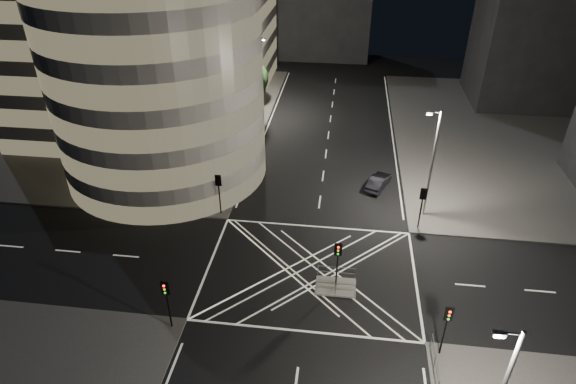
# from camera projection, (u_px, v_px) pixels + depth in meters

# --- Properties ---
(ground) EXTENTS (120.00, 120.00, 0.00)m
(ground) POSITION_uv_depth(u_px,v_px,m) (311.00, 272.00, 37.28)
(ground) COLOR black
(ground) RESTS_ON ground
(sidewalk_far_left) EXTENTS (42.00, 42.00, 0.15)m
(sidewalk_far_left) POSITION_uv_depth(u_px,v_px,m) (108.00, 116.00, 63.08)
(sidewalk_far_left) COLOR #484744
(sidewalk_far_left) RESTS_ON ground
(sidewalk_far_right) EXTENTS (42.00, 42.00, 0.15)m
(sidewalk_far_right) POSITION_uv_depth(u_px,v_px,m) (574.00, 141.00, 56.86)
(sidewalk_far_right) COLOR #484744
(sidewalk_far_right) RESTS_ON ground
(central_island) EXTENTS (3.00, 2.00, 0.15)m
(central_island) POSITION_uv_depth(u_px,v_px,m) (336.00, 287.00, 35.77)
(central_island) COLOR slate
(central_island) RESTS_ON ground
(office_tower_curved) EXTENTS (30.00, 29.00, 27.20)m
(office_tower_curved) POSITION_uv_depth(u_px,v_px,m) (125.00, 36.00, 48.59)
(office_tower_curved) COLOR gray
(office_tower_curved) RESTS_ON sidewalk_far_left
(office_block_rear) EXTENTS (24.00, 16.00, 22.00)m
(office_block_rear) POSITION_uv_depth(u_px,v_px,m) (185.00, 6.00, 69.10)
(office_block_rear) COLOR gray
(office_block_rear) RESTS_ON sidewalk_far_left
(building_right_far) EXTENTS (14.00, 12.00, 15.00)m
(building_right_far) POSITION_uv_depth(u_px,v_px,m) (532.00, 46.00, 64.12)
(building_right_far) COLOR black
(building_right_far) RESTS_ON sidewalk_far_right
(building_far_end) EXTENTS (18.00, 8.00, 18.00)m
(building_far_end) POSITION_uv_depth(u_px,v_px,m) (318.00, 3.00, 81.78)
(building_far_end) COLOR black
(building_far_end) RESTS_ON ground
(tree_a) EXTENTS (3.92, 3.92, 6.34)m
(tree_a) POSITION_uv_depth(u_px,v_px,m) (205.00, 161.00, 43.75)
(tree_a) COLOR black
(tree_a) RESTS_ON sidewalk_far_left
(tree_b) EXTENTS (5.16, 5.16, 7.37)m
(tree_b) POSITION_uv_depth(u_px,v_px,m) (221.00, 130.00, 48.63)
(tree_b) COLOR black
(tree_b) RESTS_ON sidewalk_far_left
(tree_c) EXTENTS (4.27, 4.27, 7.38)m
(tree_c) POSITION_uv_depth(u_px,v_px,m) (234.00, 104.00, 53.41)
(tree_c) COLOR black
(tree_c) RESTS_ON sidewalk_far_left
(tree_d) EXTENTS (5.19, 5.19, 7.90)m
(tree_d) POSITION_uv_depth(u_px,v_px,m) (245.00, 86.00, 58.47)
(tree_d) COLOR black
(tree_d) RESTS_ON sidewalk_far_left
(tree_e) EXTENTS (3.78, 3.78, 6.02)m
(tree_e) POSITION_uv_depth(u_px,v_px,m) (254.00, 78.00, 64.08)
(tree_e) COLOR black
(tree_e) RESTS_ON sidewalk_far_left
(traffic_signal_fl) EXTENTS (0.55, 0.22, 4.00)m
(traffic_signal_fl) POSITION_uv_depth(u_px,v_px,m) (219.00, 187.00, 42.41)
(traffic_signal_fl) COLOR black
(traffic_signal_fl) RESTS_ON sidewalk_far_left
(traffic_signal_nl) EXTENTS (0.55, 0.22, 4.00)m
(traffic_signal_nl) POSITION_uv_depth(u_px,v_px,m) (166.00, 296.00, 30.96)
(traffic_signal_nl) COLOR black
(traffic_signal_nl) RESTS_ON sidewalk_near_left
(traffic_signal_fr) EXTENTS (0.55, 0.22, 4.00)m
(traffic_signal_fr) POSITION_uv_depth(u_px,v_px,m) (422.00, 201.00, 40.52)
(traffic_signal_fr) COLOR black
(traffic_signal_fr) RESTS_ON sidewalk_far_right
(traffic_signal_nr) EXTENTS (0.55, 0.22, 4.00)m
(traffic_signal_nr) POSITION_uv_depth(u_px,v_px,m) (447.00, 322.00, 29.07)
(traffic_signal_nr) COLOR black
(traffic_signal_nr) RESTS_ON sidewalk_near_right
(traffic_signal_island) EXTENTS (0.55, 0.22, 4.00)m
(traffic_signal_island) POSITION_uv_depth(u_px,v_px,m) (338.00, 257.00, 34.26)
(traffic_signal_island) COLOR black
(traffic_signal_island) RESTS_ON central_island
(street_lamp_left_near) EXTENTS (1.25, 0.25, 10.00)m
(street_lamp_left_near) POSITION_uv_depth(u_px,v_px,m) (224.00, 135.00, 45.47)
(street_lamp_left_near) COLOR slate
(street_lamp_left_near) RESTS_ON sidewalk_far_left
(street_lamp_left_far) EXTENTS (1.25, 0.25, 10.00)m
(street_lamp_left_far) POSITION_uv_depth(u_px,v_px,m) (258.00, 74.00, 60.62)
(street_lamp_left_far) COLOR slate
(street_lamp_left_far) RESTS_ON sidewalk_far_left
(street_lamp_right_far) EXTENTS (1.25, 0.25, 10.00)m
(street_lamp_right_far) POSITION_uv_depth(u_px,v_px,m) (432.00, 162.00, 40.92)
(street_lamp_right_far) COLOR slate
(street_lamp_right_far) RESTS_ON sidewalk_far_right
(railing_island_south) EXTENTS (2.80, 0.06, 1.10)m
(railing_island_south) POSITION_uv_depth(u_px,v_px,m) (335.00, 289.00, 34.68)
(railing_island_south) COLOR slate
(railing_island_south) RESTS_ON central_island
(railing_island_north) EXTENTS (2.80, 0.06, 1.10)m
(railing_island_north) POSITION_uv_depth(u_px,v_px,m) (337.00, 272.00, 36.19)
(railing_island_north) COLOR slate
(railing_island_north) RESTS_ON central_island
(sedan) EXTENTS (2.81, 4.28, 1.33)m
(sedan) POSITION_uv_depth(u_px,v_px,m) (378.00, 182.00, 47.61)
(sedan) COLOR black
(sedan) RESTS_ON ground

